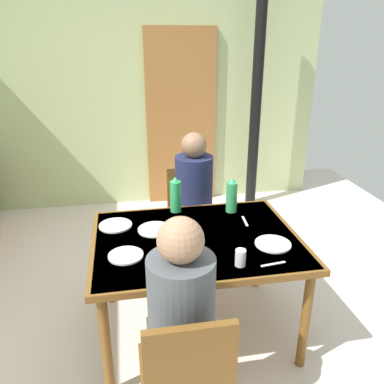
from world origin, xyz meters
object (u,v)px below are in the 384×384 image
object	(u,v)px
chair_near_diner	(186,377)
water_bottle_green_near	(175,195)
person_far_diner	(194,187)
water_bottle_green_far	(232,196)
serving_bowl_center	(200,262)
person_near_diner	(181,305)
dining_table	(196,247)
chair_far_diner	(191,212)

from	to	relation	value
chair_near_diner	water_bottle_green_near	xyz separation A→B (m)	(0.14, 1.26, 0.35)
person_far_diner	water_bottle_green_far	bearing A→B (deg)	119.01
chair_near_diner	serving_bowl_center	xyz separation A→B (m)	(0.17, 0.52, 0.25)
serving_bowl_center	chair_near_diner	bearing A→B (deg)	-107.69
water_bottle_green_near	water_bottle_green_far	xyz separation A→B (m)	(0.39, -0.07, -0.00)
person_near_diner	water_bottle_green_near	distance (m)	1.14
person_near_diner	person_far_diner	size ratio (longest dim) A/B	1.00
water_bottle_green_far	serving_bowl_center	world-z (taller)	water_bottle_green_far
dining_table	person_far_diner	world-z (taller)	person_far_diner
chair_near_diner	serving_bowl_center	world-z (taller)	chair_near_diner
chair_far_diner	water_bottle_green_near	world-z (taller)	water_bottle_green_near
water_bottle_green_far	water_bottle_green_near	bearing A→B (deg)	169.42
serving_bowl_center	person_far_diner	bearing A→B (deg)	81.20
chair_near_diner	person_near_diner	bearing A→B (deg)	90.00
chair_near_diner	dining_table	bearing A→B (deg)	76.27
chair_near_diner	water_bottle_green_near	world-z (taller)	water_bottle_green_near
chair_far_diner	person_near_diner	xyz separation A→B (m)	(-0.33, -1.55, 0.28)
water_bottle_green_near	chair_far_diner	bearing A→B (deg)	65.99
person_near_diner	serving_bowl_center	world-z (taller)	person_near_diner
water_bottle_green_far	person_far_diner	bearing A→B (deg)	119.01
water_bottle_green_near	water_bottle_green_far	size ratio (longest dim) A/B	1.02
water_bottle_green_near	person_far_diner	bearing A→B (deg)	56.85
water_bottle_green_near	serving_bowl_center	bearing A→B (deg)	-87.58
person_near_diner	serving_bowl_center	size ratio (longest dim) A/B	4.53
dining_table	water_bottle_green_near	world-z (taller)	water_bottle_green_near
person_far_diner	serving_bowl_center	distance (m)	1.04
person_far_diner	person_near_diner	bearing A→B (deg)	77.04
person_far_diner	water_bottle_green_far	distance (m)	0.42
person_near_diner	person_far_diner	world-z (taller)	same
person_near_diner	person_far_diner	xyz separation A→B (m)	(0.33, 1.42, 0.00)
person_near_diner	water_bottle_green_near	world-z (taller)	person_near_diner
person_near_diner	serving_bowl_center	xyz separation A→B (m)	(0.17, 0.39, -0.03)
dining_table	chair_far_diner	size ratio (longest dim) A/B	1.49
person_near_diner	chair_near_diner	bearing A→B (deg)	-90.00
chair_near_diner	chair_far_diner	size ratio (longest dim) A/B	1.00
dining_table	water_bottle_green_near	bearing A→B (deg)	99.70
chair_near_diner	water_bottle_green_far	xyz separation A→B (m)	(0.53, 1.19, 0.34)
chair_far_diner	water_bottle_green_far	bearing A→B (deg)	112.00
chair_far_diner	water_bottle_green_near	distance (m)	0.58
serving_bowl_center	person_near_diner	bearing A→B (deg)	-113.35
chair_far_diner	serving_bowl_center	bearing A→B (deg)	82.22
chair_far_diner	serving_bowl_center	distance (m)	1.21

